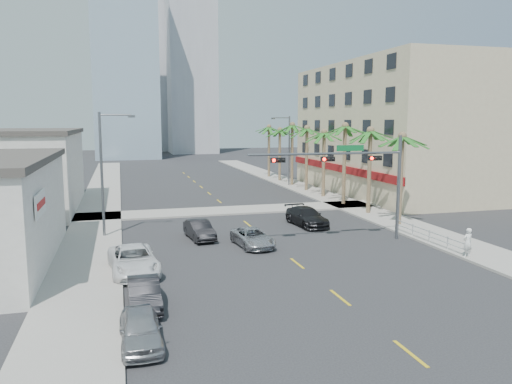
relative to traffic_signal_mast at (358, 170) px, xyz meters
The scene contains 28 objects.
ground 11.06m from the traffic_signal_mast, 126.03° to the right, with size 260.00×260.00×0.00m, color #262628.
sidewalk_right 14.44m from the traffic_signal_mast, 62.71° to the left, with size 4.00×120.00×0.15m, color gray.
sidewalk_left 22.05m from the traffic_signal_mast, 145.89° to the left, with size 4.00×120.00×0.15m, color gray.
sidewalk_cross 15.99m from the traffic_signal_mast, 112.38° to the left, with size 80.00×4.00×0.15m, color gray.
building_right 27.47m from the traffic_signal_mast, 53.68° to the left, with size 15.25×28.00×15.00m.
building_left_far 32.30m from the traffic_signal_mast, 141.59° to the left, with size 11.00×18.00×7.20m, color beige.
tower_far_left 90.14m from the traffic_signal_mast, 99.00° to the left, with size 14.00×14.00×48.00m, color #99B2C6.
tower_far_right 105.10m from the traffic_signal_mast, 88.20° to the left, with size 12.00×12.00×60.00m, color #ADADB2.
tower_far_center 118.45m from the traffic_signal_mast, 94.29° to the left, with size 16.00×16.00×42.00m, color #ADADB2.
traffic_signal_mast is the anchor object (origin of this frame).
palm_tree_0 7.37m from the traffic_signal_mast, 34.84° to the left, with size 4.80×4.80×7.80m.
palm_tree_1 11.18m from the traffic_signal_mast, 57.84° to the left, with size 4.80×4.80×8.16m.
palm_tree_2 15.81m from the traffic_signal_mast, 68.07° to the left, with size 4.80×4.80×8.52m.
palm_tree_3 20.59m from the traffic_signal_mast, 73.51° to the left, with size 4.80×4.80×7.80m.
palm_tree_4 25.63m from the traffic_signal_mast, 76.83° to the left, with size 4.80×4.80×8.16m.
palm_tree_5 30.72m from the traffic_signal_mast, 79.05° to the left, with size 4.80×4.80×8.52m.
palm_tree_6 35.78m from the traffic_signal_mast, 80.63° to the left, with size 4.80×4.80×7.80m.
palm_tree_7 40.93m from the traffic_signal_mast, 81.82° to the left, with size 4.80×4.80×8.16m.
streetlight_left 17.84m from the traffic_signal_mast, 160.18° to the left, with size 2.55×0.25×9.00m.
streetlight_right 30.50m from the traffic_signal_mast, 80.16° to the left, with size 2.55×0.25×9.00m.
guardrail 6.59m from the traffic_signal_mast, 23.39° to the right, with size 0.08×8.08×1.00m.
car_parked_near 20.28m from the traffic_signal_mast, 140.11° to the right, with size 1.54×3.82×1.30m, color #A6A6AB.
car_parked_mid 17.84m from the traffic_signal_mast, 149.35° to the right, with size 1.40×4.00×1.32m, color black.
car_parked_far 16.14m from the traffic_signal_mast, 167.51° to the right, with size 2.47×5.35×1.49m, color white.
car_lane_left 11.89m from the traffic_signal_mast, 160.35° to the left, with size 1.43×4.09×1.35m, color black.
car_lane_center 8.56m from the traffic_signal_mast, behind, with size 2.04×4.42×1.23m, color #B4B4B9.
car_lane_right 7.58m from the traffic_signal_mast, 102.41° to the left, with size 2.05×5.05×1.47m, color black.
pedestrian 8.39m from the traffic_signal_mast, 52.24° to the right, with size 0.66×0.43×1.80m, color white.
Camera 1 is at (-9.90, -22.98, 8.35)m, focal length 35.00 mm.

